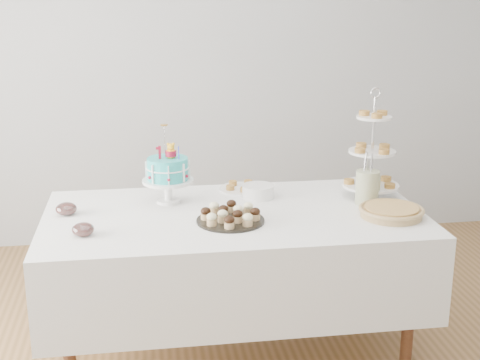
{
  "coord_description": "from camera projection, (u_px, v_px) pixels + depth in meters",
  "views": [
    {
      "loc": [
        -0.45,
        -2.89,
        1.88
      ],
      "look_at": [
        0.03,
        0.3,
        0.94
      ],
      "focal_mm": 50.0,
      "sensor_mm": 36.0,
      "label": 1
    }
  ],
  "objects": [
    {
      "name": "tiered_stand",
      "position": [
        372.0,
        152.0,
        3.59
      ],
      "size": [
        0.31,
        0.31,
        0.6
      ],
      "color": "silver",
      "rests_on": "table"
    },
    {
      "name": "pastry_plate",
      "position": [
        242.0,
        187.0,
        3.77
      ],
      "size": [
        0.26,
        0.26,
        0.04
      ],
      "color": "white",
      "rests_on": "table"
    },
    {
      "name": "cupcake_tray",
      "position": [
        230.0,
        214.0,
        3.26
      ],
      "size": [
        0.34,
        0.34,
        0.08
      ],
      "color": "black",
      "rests_on": "table"
    },
    {
      "name": "jam_bowl_b",
      "position": [
        66.0,
        209.0,
        3.37
      ],
      "size": [
        0.11,
        0.11,
        0.06
      ],
      "color": "silver",
      "rests_on": "table"
    },
    {
      "name": "plate_stack",
      "position": [
        258.0,
        191.0,
        3.64
      ],
      "size": [
        0.18,
        0.18,
        0.07
      ],
      "color": "white",
      "rests_on": "table"
    },
    {
      "name": "table",
      "position": [
        234.0,
        254.0,
        3.47
      ],
      "size": [
        1.92,
        1.02,
        0.77
      ],
      "color": "silver",
      "rests_on": "floor"
    },
    {
      "name": "jam_bowl_a",
      "position": [
        83.0,
        230.0,
        3.08
      ],
      "size": [
        0.1,
        0.1,
        0.06
      ],
      "color": "silver",
      "rests_on": "table"
    },
    {
      "name": "birthday_cake",
      "position": [
        168.0,
        182.0,
        3.53
      ],
      "size": [
        0.27,
        0.27,
        0.42
      ],
      "rotation": [
        0.0,
        0.0,
        -0.0
      ],
      "color": "white",
      "rests_on": "table"
    },
    {
      "name": "walls",
      "position": [
        243.0,
        111.0,
        2.96
      ],
      "size": [
        5.04,
        4.04,
        2.7
      ],
      "color": "#A4A7AA",
      "rests_on": "floor"
    },
    {
      "name": "utensil_pitcher",
      "position": [
        367.0,
        186.0,
        3.51
      ],
      "size": [
        0.13,
        0.12,
        0.28
      ],
      "rotation": [
        0.0,
        0.0,
        -0.07
      ],
      "color": "beige",
      "rests_on": "table"
    },
    {
      "name": "pie",
      "position": [
        391.0,
        211.0,
        3.34
      ],
      "size": [
        0.33,
        0.33,
        0.05
      ],
      "color": "tan",
      "rests_on": "table"
    }
  ]
}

